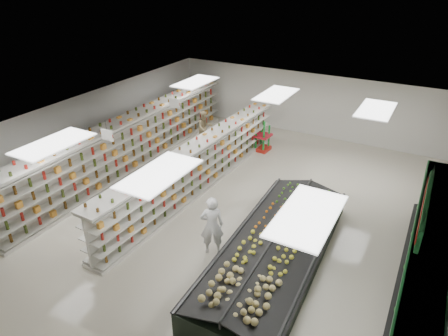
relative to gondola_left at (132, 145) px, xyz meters
The scene contains 15 objects.
floor 5.30m from the gondola_left, ahead, with size 16.00×16.00×0.00m, color beige.
ceiling 5.62m from the gondola_left, ahead, with size 14.00×16.00×0.02m, color white.
wall_back 9.01m from the gondola_left, 55.02° to the left, with size 14.00×0.02×3.20m, color silver.
wall_front 10.07m from the gondola_left, 59.12° to the right, with size 14.00×0.02×3.20m, color silver.
wall_left 2.02m from the gondola_left, 161.21° to the right, with size 0.02×16.00×3.20m, color silver.
produce_wall_case 11.88m from the gondola_left, 10.31° to the right, with size 0.93×8.00×2.20m.
aisle_sign_near 3.40m from the gondola_left, 62.65° to the right, with size 0.52×0.06×0.75m.
aisle_sign_far 2.56m from the gondola_left, 45.31° to the left, with size 0.52×0.06×0.75m.
hortifruti_banner 11.71m from the gondola_left, 10.56° to the right, with size 0.12×3.20×0.95m.
gondola_left is the anchor object (origin of this frame).
gondola_center 3.52m from the gondola_left, ahead, with size 1.20×11.32×1.96m.
produce_island 8.38m from the gondola_left, 20.04° to the right, with size 2.91×7.41×1.09m.
soda_endcap 5.93m from the gondola_left, 47.23° to the left, with size 1.18×0.84×1.44m.
shopper_main 6.84m from the gondola_left, 29.39° to the right, with size 0.72×0.47×1.97m, color white.
shopper_background 3.97m from the gondola_left, 69.62° to the left, with size 0.82×0.50×1.68m, color tan.
Camera 1 is at (5.90, -11.22, 8.07)m, focal length 32.00 mm.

